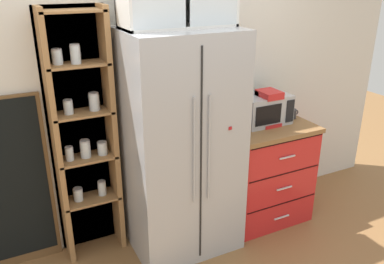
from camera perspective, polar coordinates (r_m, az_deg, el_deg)
name	(u,v)px	position (r m, az deg, el deg)	size (l,w,h in m)	color
ground_plane	(182,240)	(3.63, -1.39, -15.11)	(10.63, 10.63, 0.00)	olive
wall_back_cream	(161,88)	(3.39, -4.50, 6.25)	(4.94, 0.10, 2.55)	silver
refrigerator	(181,145)	(3.18, -1.61, -1.82)	(0.85, 0.70, 1.82)	#ADAFB5
pantry_shelf_column	(83,134)	(3.19, -15.29, -0.34)	(0.50, 0.26, 1.98)	brown
counter_cabinet	(262,171)	(3.79, 10.00, -5.43)	(0.79, 0.66, 0.93)	red
microwave	(263,109)	(3.60, 10.09, 3.31)	(0.44, 0.33, 0.26)	#ADAFB5
coffee_maker	(266,107)	(3.56, 10.58, 3.51)	(0.17, 0.20, 0.31)	red
mug_charcoal	(292,114)	(3.79, 14.03, 2.57)	(0.12, 0.09, 0.09)	#2D2D33
bottle_cobalt	(236,116)	(3.42, 6.27, 2.22)	(0.06, 0.06, 0.26)	navy
bottle_amber	(260,110)	(3.64, 9.74, 3.18)	(0.07, 0.07, 0.25)	brown
chalkboard_menu	(10,186)	(3.31, -24.58, -6.99)	(0.60, 0.04, 1.39)	brown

